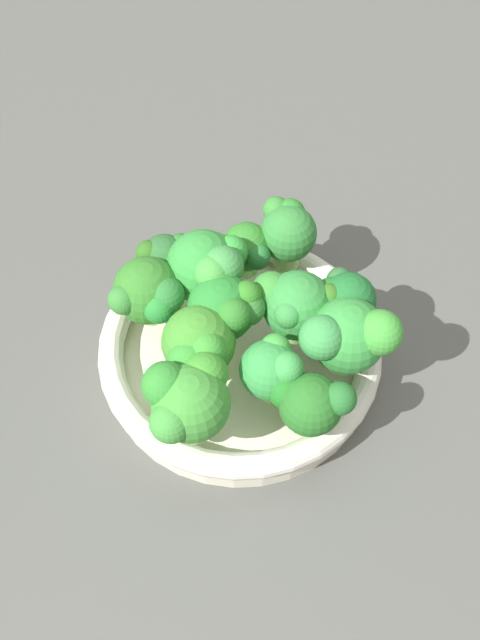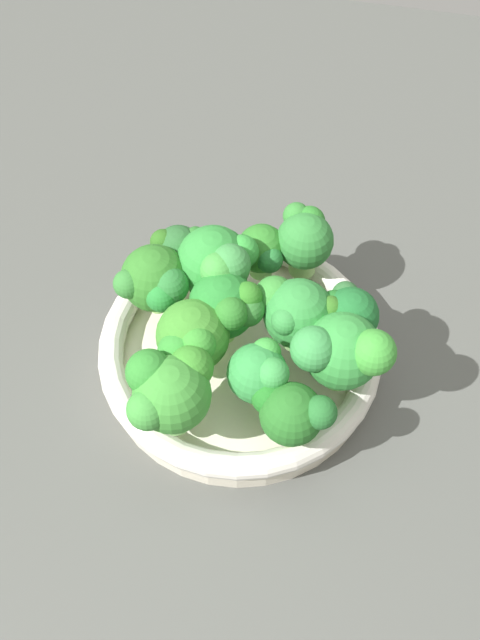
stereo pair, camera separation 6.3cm
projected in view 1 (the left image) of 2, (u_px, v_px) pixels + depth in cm
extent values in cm
cube|color=#4D4F4A|center=(214.00, 388.00, 68.41)|extent=(130.00, 130.00, 2.50)
cylinder|color=silver|center=(240.00, 358.00, 67.78)|extent=(24.83, 24.83, 1.87)
torus|color=silver|center=(240.00, 346.00, 66.08)|extent=(25.86, 25.86, 2.28)
cylinder|color=#94D872|center=(246.00, 263.00, 69.01)|extent=(2.23, 2.23, 1.85)
sphere|color=#2C7426|center=(247.00, 247.00, 67.02)|extent=(4.63, 4.63, 4.63)
sphere|color=#286A2F|center=(258.00, 251.00, 66.17)|extent=(1.88, 1.88, 1.88)
sphere|color=#246C2E|center=(257.00, 256.00, 65.86)|extent=(2.50, 2.50, 2.50)
sphere|color=#2B6926|center=(233.00, 248.00, 66.22)|extent=(2.65, 2.65, 2.65)
cylinder|color=#83C969|center=(193.00, 423.00, 58.94)|extent=(2.74, 2.74, 2.52)
sphere|color=#388730|center=(191.00, 403.00, 56.23)|extent=(6.29, 6.29, 6.29)
sphere|color=#2C7D2A|center=(165.00, 385.00, 55.55)|extent=(3.75, 3.75, 3.75)
sphere|color=#358227|center=(199.00, 374.00, 56.69)|extent=(3.66, 3.66, 3.66)
sphere|color=#398935|center=(171.00, 422.00, 54.62)|extent=(3.29, 3.29, 3.29)
cylinder|color=#93CF68|center=(151.00, 310.00, 65.69)|extent=(2.03, 2.03, 2.08)
sphere|color=#2D6F24|center=(147.00, 290.00, 63.23)|extent=(6.06, 6.06, 6.06)
sphere|color=#286E2F|center=(165.00, 296.00, 61.97)|extent=(3.39, 3.39, 3.39)
sphere|color=#23792D|center=(159.00, 307.00, 61.74)|extent=(2.93, 2.93, 2.93)
sphere|color=#31762F|center=(123.00, 300.00, 61.64)|extent=(2.62, 2.62, 2.62)
cylinder|color=#7CB05F|center=(295.00, 326.00, 64.57)|extent=(2.43, 2.43, 2.29)
sphere|color=#308138|center=(298.00, 305.00, 62.01)|extent=(6.10, 6.10, 6.10)
sphere|color=#317E39|center=(289.00, 314.00, 60.11)|extent=(2.55, 2.55, 2.55)
sphere|color=#348131|center=(272.00, 292.00, 62.18)|extent=(3.62, 3.62, 3.62)
cylinder|color=#7BB754|center=(344.00, 320.00, 64.79)|extent=(2.40, 2.40, 2.60)
sphere|color=#1C6129|center=(348.00, 300.00, 62.40)|extent=(4.96, 4.96, 4.96)
sphere|color=#2D631C|center=(329.00, 296.00, 61.23)|extent=(2.19, 2.19, 2.19)
sphere|color=#1E6121|center=(332.00, 294.00, 62.35)|extent=(2.91, 2.91, 2.91)
sphere|color=#2A5C2D|center=(340.00, 280.00, 62.89)|extent=(2.37, 2.37, 2.37)
cylinder|color=#83BA51|center=(167.00, 276.00, 67.87)|extent=(2.35, 2.35, 2.22)
sphere|color=#275C2B|center=(165.00, 259.00, 65.75)|extent=(4.53, 4.53, 4.53)
sphere|color=#295E1B|center=(149.00, 253.00, 64.92)|extent=(2.40, 2.40, 2.40)
sphere|color=#276625|center=(180.00, 243.00, 65.45)|extent=(1.86, 1.86, 1.86)
sphere|color=#265D25|center=(174.00, 267.00, 64.59)|extent=(1.90, 1.90, 1.90)
cylinder|color=#7EC151|center=(200.00, 362.00, 62.37)|extent=(2.39, 2.39, 2.33)
sphere|color=#39822A|center=(199.00, 342.00, 59.77)|extent=(6.20, 6.20, 6.20)
sphere|color=#34882B|center=(208.00, 349.00, 57.78)|extent=(3.09, 3.09, 3.09)
sphere|color=#2F832C|center=(189.00, 360.00, 58.06)|extent=(3.59, 3.59, 3.59)
cylinder|color=#8FD064|center=(223.00, 329.00, 64.27)|extent=(2.17, 2.17, 2.53)
sphere|color=#24762A|center=(222.00, 307.00, 61.66)|extent=(5.94, 5.94, 5.94)
sphere|color=#296F24|center=(233.00, 315.00, 59.51)|extent=(2.93, 2.93, 2.93)
sphere|color=#2C7320|center=(247.00, 295.00, 60.50)|extent=(2.55, 2.55, 2.55)
sphere|color=#2D6C2B|center=(248.00, 308.00, 60.85)|extent=(2.98, 2.98, 2.98)
cylinder|color=#90D872|center=(205.00, 290.00, 66.94)|extent=(2.70, 2.70, 2.27)
sphere|color=#2D8534|center=(203.00, 267.00, 64.22)|extent=(6.73, 6.73, 6.73)
sphere|color=#3D9139|center=(208.00, 273.00, 61.49)|extent=(3.21, 3.21, 3.21)
sphere|color=green|center=(231.00, 252.00, 63.82)|extent=(3.08, 3.08, 3.08)
sphere|color=#39863F|center=(223.00, 266.00, 61.96)|extent=(3.64, 3.64, 3.64)
cylinder|color=#84BF61|center=(268.00, 387.00, 61.03)|extent=(1.80, 1.80, 2.26)
sphere|color=#30883E|center=(269.00, 370.00, 58.77)|extent=(5.00, 5.00, 5.00)
sphere|color=#369041|center=(287.00, 368.00, 57.30)|extent=(2.70, 2.70, 2.70)
sphere|color=green|center=(275.00, 348.00, 58.76)|extent=(2.52, 2.52, 2.52)
cylinder|color=#90BE5D|center=(308.00, 420.00, 59.53)|extent=(2.46, 2.46, 1.77)
sphere|color=#236221|center=(311.00, 405.00, 57.43)|extent=(5.15, 5.15, 5.15)
sphere|color=#226328|center=(340.00, 398.00, 56.31)|extent=(2.70, 2.70, 2.70)
sphere|color=#1E681F|center=(286.00, 391.00, 57.70)|extent=(2.99, 2.99, 2.99)
cylinder|color=#76BD57|center=(343.00, 357.00, 62.73)|extent=(2.66, 2.66, 2.22)
sphere|color=#318737|center=(348.00, 337.00, 60.09)|extent=(6.52, 6.52, 6.52)
sphere|color=#368A42|center=(322.00, 338.00, 58.21)|extent=(3.76, 3.76, 3.76)
sphere|color=green|center=(380.00, 332.00, 58.22)|extent=(3.79, 3.79, 3.79)
cylinder|color=#8CBD67|center=(287.00, 254.00, 69.30)|extent=(2.58, 2.58, 2.43)
sphere|color=#2E7732|center=(288.00, 233.00, 66.88)|extent=(5.33, 5.33, 5.33)
sphere|color=#2A7727|center=(290.00, 214.00, 67.07)|extent=(2.94, 2.94, 2.94)
sphere|color=#30792E|center=(276.00, 210.00, 67.12)|extent=(2.51, 2.51, 2.51)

